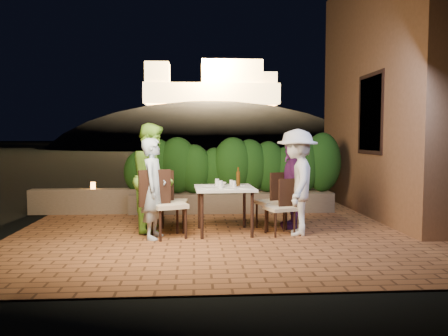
{
  "coord_description": "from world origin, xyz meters",
  "views": [
    {
      "loc": [
        -0.57,
        -6.69,
        1.55
      ],
      "look_at": [
        -0.09,
        0.4,
        1.05
      ],
      "focal_mm": 35.0,
      "sensor_mm": 36.0,
      "label": 1
    }
  ],
  "objects": [
    {
      "name": "window_frame",
      "position": [
        2.81,
        1.5,
        2.0
      ],
      "size": [
        0.06,
        1.15,
        1.55
      ],
      "primitive_type": "cube",
      "color": "black",
      "rests_on": "building_wall"
    },
    {
      "name": "building_wall",
      "position": [
        3.6,
        2.0,
        2.5
      ],
      "size": [
        1.6,
        5.0,
        5.0
      ],
      "primitive_type": "cube",
      "color": "brown",
      "rests_on": "ground"
    },
    {
      "name": "diner_purple",
      "position": [
        1.08,
        0.62,
        0.74
      ],
      "size": [
        0.44,
        0.9,
        1.49
      ],
      "primitive_type": "imported",
      "rotation": [
        0.0,
        0.0,
        -1.66
      ],
      "color": "#5C2266",
      "rests_on": "ground"
    },
    {
      "name": "glass_sw",
      "position": [
        -0.2,
        0.48,
        0.81
      ],
      "size": [
        0.07,
        0.07,
        0.12
      ],
      "primitive_type": "cylinder",
      "color": "silver",
      "rests_on": "dining_table"
    },
    {
      "name": "glass_nw",
      "position": [
        -0.17,
        0.11,
        0.81
      ],
      "size": [
        0.07,
        0.07,
        0.12
      ],
      "primitive_type": "cylinder",
      "color": "silver",
      "rests_on": "dining_table"
    },
    {
      "name": "chair_left_front",
      "position": [
        -0.97,
        0.03,
        0.53
      ],
      "size": [
        0.63,
        0.63,
        1.06
      ],
      "primitive_type": null,
      "rotation": [
        0.0,
        0.0,
        0.37
      ],
      "color": "black",
      "rests_on": "ground"
    },
    {
      "name": "ground",
      "position": [
        0.0,
        0.0,
        -0.02
      ],
      "size": [
        400.0,
        400.0,
        0.0
      ],
      "primitive_type": "plane",
      "color": "black",
      "rests_on": "ground"
    },
    {
      "name": "fortress",
      "position": [
        2.0,
        60.0,
        10.5
      ],
      "size": [
        26.0,
        8.0,
        8.0
      ],
      "primitive_type": null,
      "color": "#FFCC7A",
      "rests_on": "hill"
    },
    {
      "name": "hill",
      "position": [
        2.0,
        60.0,
        -4.0
      ],
      "size": [
        52.0,
        40.0,
        22.0
      ],
      "primitive_type": "ellipsoid",
      "color": "black",
      "rests_on": "ground"
    },
    {
      "name": "beer_bottle",
      "position": [
        0.14,
        0.39,
        0.91
      ],
      "size": [
        0.06,
        0.06,
        0.31
      ],
      "primitive_type": null,
      "color": "#44270B",
      "rests_on": "dining_table"
    },
    {
      "name": "window_pane",
      "position": [
        2.82,
        1.5,
        2.0
      ],
      "size": [
        0.08,
        1.0,
        1.4
      ],
      "primitive_type": "cube",
      "color": "black",
      "rests_on": "building_wall"
    },
    {
      "name": "bowl",
      "position": [
        -0.13,
        0.61,
        0.77
      ],
      "size": [
        0.2,
        0.2,
        0.04
      ],
      "primitive_type": "imported",
      "rotation": [
        0.0,
        0.0,
        0.12
      ],
      "color": "white",
      "rests_on": "dining_table"
    },
    {
      "name": "hedge",
      "position": [
        0.2,
        2.3,
        0.95
      ],
      "size": [
        4.0,
        0.7,
        1.1
      ],
      "primitive_type": null,
      "color": "#153A0F",
      "rests_on": "planter"
    },
    {
      "name": "parapet",
      "position": [
        -2.8,
        2.3,
        0.25
      ],
      "size": [
        2.2,
        0.3,
        0.5
      ],
      "primitive_type": "cube",
      "color": "brown",
      "rests_on": "ground"
    },
    {
      "name": "terrace_floor",
      "position": [
        0.0,
        0.5,
        -0.07
      ],
      "size": [
        7.0,
        6.0,
        0.15
      ],
      "primitive_type": "cube",
      "color": "brown",
      "rests_on": "ground"
    },
    {
      "name": "diner_green",
      "position": [
        -1.26,
        0.57,
        0.89
      ],
      "size": [
        0.72,
        0.9,
        1.78
      ],
      "primitive_type": "imported",
      "rotation": [
        0.0,
        0.0,
        1.63
      ],
      "color": "#88D241",
      "rests_on": "ground"
    },
    {
      "name": "glass_se",
      "position": [
        0.04,
        0.47,
        0.8
      ],
      "size": [
        0.06,
        0.06,
        0.1
      ],
      "primitive_type": "cylinder",
      "color": "silver",
      "rests_on": "dining_table"
    },
    {
      "name": "dining_table",
      "position": [
        -0.09,
        0.3,
        0.38
      ],
      "size": [
        0.98,
        0.98,
        0.75
      ],
      "primitive_type": null,
      "rotation": [
        0.0,
        0.0,
        0.04
      ],
      "color": "white",
      "rests_on": "ground"
    },
    {
      "name": "plate_ne",
      "position": [
        0.22,
        0.07,
        0.76
      ],
      "size": [
        0.24,
        0.24,
        0.01
      ],
      "primitive_type": "cylinder",
      "color": "white",
      "rests_on": "dining_table"
    },
    {
      "name": "diner_blue",
      "position": [
        -1.19,
        -0.01,
        0.77
      ],
      "size": [
        0.46,
        0.62,
        1.54
      ],
      "primitive_type": "imported",
      "rotation": [
        0.0,
        0.0,
        1.4
      ],
      "color": "#A8C0D8",
      "rests_on": "ground"
    },
    {
      "name": "plate_centre",
      "position": [
        -0.06,
        0.32,
        0.76
      ],
      "size": [
        0.23,
        0.23,
        0.01
      ],
      "primitive_type": "cylinder",
      "color": "white",
      "rests_on": "dining_table"
    },
    {
      "name": "plate_front",
      "position": [
        -0.01,
        -0.01,
        0.76
      ],
      "size": [
        0.24,
        0.24,
        0.01
      ],
      "primitive_type": "cylinder",
      "color": "white",
      "rests_on": "dining_table"
    },
    {
      "name": "chair_left_back",
      "position": [
        -0.94,
        0.5,
        0.5
      ],
      "size": [
        0.49,
        0.49,
        1.01
      ],
      "primitive_type": null,
      "rotation": [
        0.0,
        0.0,
        -0.05
      ],
      "color": "black",
      "rests_on": "ground"
    },
    {
      "name": "plate_sw",
      "position": [
        -0.34,
        0.52,
        0.76
      ],
      "size": [
        0.2,
        0.2,
        0.01
      ],
      "primitive_type": "cylinder",
      "color": "white",
      "rests_on": "dining_table"
    },
    {
      "name": "chair_right_front",
      "position": [
        0.78,
        0.12,
        0.44
      ],
      "size": [
        0.52,
        0.52,
        0.89
      ],
      "primitive_type": null,
      "rotation": [
        0.0,
        0.0,
        3.45
      ],
      "color": "black",
      "rests_on": "ground"
    },
    {
      "name": "glass_ne",
      "position": [
        0.06,
        0.24,
        0.8
      ],
      "size": [
        0.06,
        0.06,
        0.11
      ],
      "primitive_type": "cylinder",
      "color": "silver",
      "rests_on": "dining_table"
    },
    {
      "name": "plate_nw",
      "position": [
        -0.36,
        0.1,
        0.76
      ],
      "size": [
        0.21,
        0.21,
        0.01
      ],
      "primitive_type": "cylinder",
      "color": "white",
      "rests_on": "dining_table"
    },
    {
      "name": "diner_white",
      "position": [
        1.05,
        0.1,
        0.84
      ],
      "size": [
        0.84,
        1.19,
        1.68
      ],
      "primitive_type": "imported",
      "rotation": [
        0.0,
        0.0,
        -1.78
      ],
      "color": "silver",
      "rests_on": "ground"
    },
    {
      "name": "plate_se",
      "position": [
        0.18,
        0.5,
        0.76
      ],
      "size": [
        0.22,
        0.22,
        0.01
      ],
      "primitive_type": "cylinder",
      "color": "white",
      "rests_on": "dining_table"
    },
    {
      "name": "planter",
      "position": [
        0.2,
        2.3,
        0.2
      ],
      "size": [
        4.2,
        0.55,
        0.4
      ],
      "primitive_type": "cube",
      "color": "brown",
      "rests_on": "ground"
    },
    {
      "name": "parapet_lamp",
      "position": [
        -2.64,
        2.3,
        0.57
      ],
      "size": [
        0.1,
        0.1,
        0.14
      ],
      "primitive_type": "cylinder",
      "color": "orange",
      "rests_on": "parapet"
    },
    {
      "name": "chair_right_back",
      "position": [
        0.72,
        0.55,
        0.48
      ],
      "size": [
        0.57,
        0.57,
        0.95
      ],
      "primitive_type": null,
      "rotation": [
        0.0,
        0.0,
        3.5
      ],
      "color": "black",
      "rests_on": "ground"
    }
  ]
}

